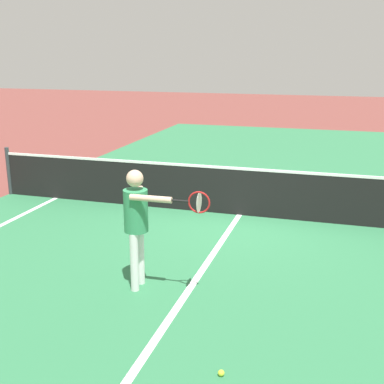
# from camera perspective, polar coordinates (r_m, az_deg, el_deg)

# --- Properties ---
(ground_plane) EXTENTS (60.00, 60.00, 0.00)m
(ground_plane) POSITION_cam_1_polar(r_m,az_deg,el_deg) (9.92, 5.44, -2.61)
(ground_plane) COLOR brown
(court_surface_inbounds) EXTENTS (10.62, 24.40, 0.00)m
(court_surface_inbounds) POSITION_cam_1_polar(r_m,az_deg,el_deg) (9.92, 5.44, -2.61)
(court_surface_inbounds) COLOR #2D7247
(court_surface_inbounds) RESTS_ON ground_plane
(line_center_service) EXTENTS (0.10, 6.40, 0.01)m
(line_center_service) POSITION_cam_1_polar(r_m,az_deg,el_deg) (7.03, 0.11, -10.42)
(line_center_service) COLOR white
(line_center_service) RESTS_ON ground_plane
(net) EXTENTS (10.64, 0.09, 1.07)m
(net) POSITION_cam_1_polar(r_m,az_deg,el_deg) (9.77, 5.51, 0.13)
(net) COLOR #33383D
(net) RESTS_ON ground_plane
(player_near) EXTENTS (1.21, 0.48, 1.64)m
(player_near) POSITION_cam_1_polar(r_m,az_deg,el_deg) (6.60, -6.18, -2.76)
(player_near) COLOR white
(player_near) RESTS_ON ground_plane
(tennis_ball_mid_court) EXTENTS (0.07, 0.07, 0.07)m
(tennis_ball_mid_court) POSITION_cam_1_polar(r_m,az_deg,el_deg) (5.26, 3.34, -19.91)
(tennis_ball_mid_court) COLOR #CCE033
(tennis_ball_mid_court) RESTS_ON ground_plane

